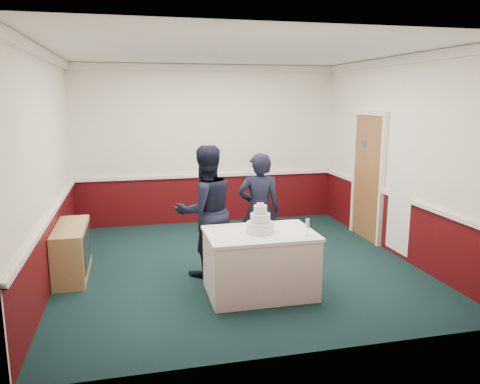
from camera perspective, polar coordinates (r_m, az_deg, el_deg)
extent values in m
plane|color=#12272C|center=(6.91, -0.34, -8.83)|extent=(5.00, 5.00, 0.00)
cube|color=white|center=(8.95, -3.91, 5.69)|extent=(5.00, 0.05, 3.00)
cube|color=white|center=(6.46, -22.31, 2.65)|extent=(0.05, 5.00, 3.00)
cube|color=white|center=(7.49, 18.50, 4.00)|extent=(0.05, 5.00, 3.00)
cube|color=white|center=(6.50, -0.37, 16.58)|extent=(5.00, 5.00, 0.05)
cube|color=#46090C|center=(9.12, -3.82, -0.88)|extent=(5.00, 0.02, 0.90)
cube|color=white|center=(9.02, -3.85, 2.02)|extent=(4.98, 0.05, 0.06)
cube|color=white|center=(8.91, -4.02, 14.87)|extent=(5.00, 0.08, 0.12)
cube|color=#8F5E33|center=(8.23, 15.34, 1.64)|extent=(0.05, 0.90, 2.10)
cube|color=#234799|center=(8.27, 14.87, 5.70)|extent=(0.01, 0.12, 0.12)
cube|color=white|center=(7.29, 19.00, 1.40)|extent=(0.02, 0.60, 2.20)
cube|color=tan|center=(6.79, -19.80, -6.77)|extent=(0.40, 1.20, 0.70)
cube|color=black|center=(6.75, -18.10, -6.31)|extent=(0.01, 1.00, 0.50)
cube|color=white|center=(5.83, 2.44, -8.76)|extent=(1.28, 0.88, 0.76)
cube|color=white|center=(5.71, 2.47, -5.08)|extent=(1.32, 0.92, 0.04)
cylinder|color=white|center=(5.69, 2.48, -4.31)|extent=(0.34, 0.34, 0.12)
cylinder|color=silver|center=(5.70, 2.48, -4.76)|extent=(0.35, 0.35, 0.03)
cylinder|color=white|center=(5.66, 2.49, -3.19)|extent=(0.24, 0.24, 0.11)
cylinder|color=silver|center=(5.67, 2.49, -3.61)|extent=(0.25, 0.25, 0.02)
cylinder|color=white|center=(5.63, 2.50, -2.15)|extent=(0.16, 0.16, 0.10)
cylinder|color=silver|center=(5.64, 2.49, -2.54)|extent=(0.17, 0.17, 0.02)
sphere|color=#EDE5C9|center=(5.61, 2.50, -1.49)|extent=(0.03, 0.03, 0.03)
sphere|color=#EDE5C9|center=(5.64, 2.74, -1.44)|extent=(0.03, 0.03, 0.03)
sphere|color=#EDE5C9|center=(5.63, 2.24, -1.44)|extent=(0.03, 0.03, 0.03)
sphere|color=#EDE5C9|center=(5.60, 2.74, -1.53)|extent=(0.03, 0.03, 0.03)
sphere|color=#EDE5C9|center=(5.60, 2.28, -1.53)|extent=(0.03, 0.03, 0.03)
cube|color=silver|center=(5.51, 2.74, -5.45)|extent=(0.08, 0.21, 0.00)
cylinder|color=silver|center=(5.60, 8.21, -5.27)|extent=(0.05, 0.05, 0.01)
cylinder|color=silver|center=(5.59, 8.22, -4.81)|extent=(0.01, 0.01, 0.09)
cylinder|color=silver|center=(5.56, 8.25, -3.82)|extent=(0.04, 0.04, 0.11)
imported|color=black|center=(6.33, -4.24, -2.32)|extent=(1.00, 0.87, 1.78)
imported|color=black|center=(6.61, 2.35, -2.28)|extent=(0.68, 0.52, 1.65)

